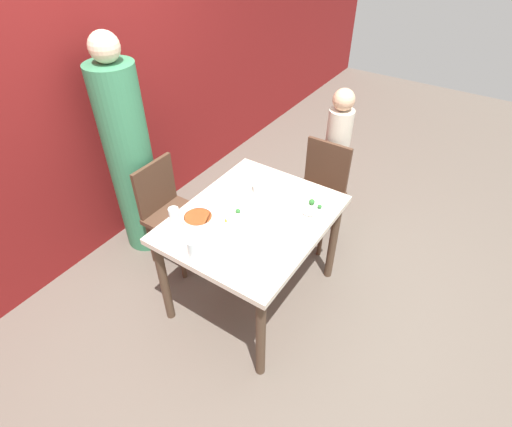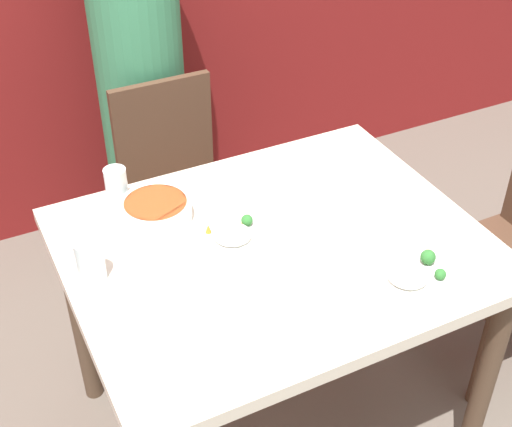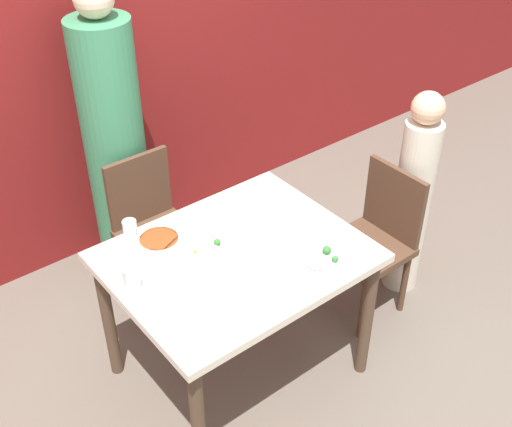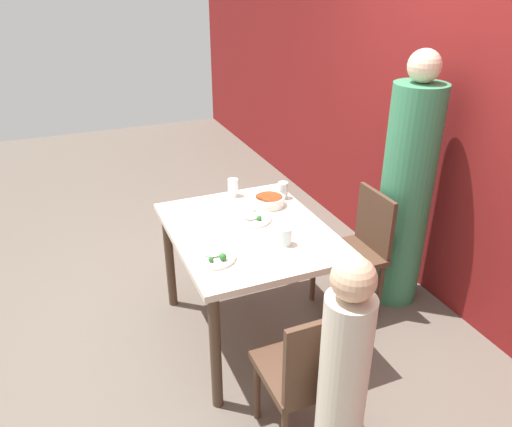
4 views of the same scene
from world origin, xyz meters
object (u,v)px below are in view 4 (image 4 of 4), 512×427
at_px(person_child, 342,392).
at_px(plate_rice_adult, 213,256).
at_px(chair_adult_spot, 357,248).
at_px(chair_child_spot, 309,371).
at_px(person_adult, 406,194).
at_px(bowl_curry, 269,201).
at_px(glass_water_tall, 283,190).

relative_size(person_child, plate_rice_adult, 5.00).
height_order(chair_adult_spot, chair_child_spot, same).
xyz_separation_m(person_adult, bowl_curry, (-0.26, -0.88, -0.00)).
bearing_deg(chair_adult_spot, person_adult, 90.00).
bearing_deg(person_child, chair_child_spot, -180.00).
bearing_deg(bowl_curry, chair_adult_spot, 64.67).
height_order(chair_child_spot, plate_rice_adult, chair_child_spot).
bearing_deg(bowl_curry, plate_rice_adult, -47.93).
height_order(person_child, plate_rice_adult, person_child).
bearing_deg(chair_adult_spot, bowl_curry, -115.33).
height_order(chair_adult_spot, person_child, person_child).
xyz_separation_m(bowl_curry, glass_water_tall, (-0.07, 0.13, 0.02)).
relative_size(person_adult, bowl_curry, 8.68).
height_order(chair_adult_spot, glass_water_tall, glass_water_tall).
xyz_separation_m(chair_adult_spot, person_adult, (-0.00, 0.34, 0.34)).
bearing_deg(chair_child_spot, plate_rice_adult, -69.62).
xyz_separation_m(person_child, bowl_curry, (-1.42, 0.30, 0.20)).
relative_size(person_adult, glass_water_tall, 15.67).
bearing_deg(chair_adult_spot, person_child, -35.93).
relative_size(person_child, bowl_curry, 6.20).
distance_m(person_child, bowl_curry, 1.46).
height_order(person_child, glass_water_tall, person_child).
xyz_separation_m(chair_adult_spot, plate_rice_adult, (0.23, -1.08, 0.32)).
bearing_deg(person_child, bowl_curry, 168.03).
relative_size(chair_adult_spot, bowl_curry, 4.27).
bearing_deg(glass_water_tall, chair_adult_spot, 51.34).
relative_size(chair_child_spot, bowl_curry, 4.27).
bearing_deg(person_adult, person_child, -45.58).
xyz_separation_m(chair_adult_spot, bowl_curry, (-0.26, -0.54, 0.34)).
distance_m(bowl_curry, glass_water_tall, 0.15).
xyz_separation_m(person_adult, glass_water_tall, (-0.33, -0.75, 0.02)).
bearing_deg(chair_child_spot, person_child, 90.00).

